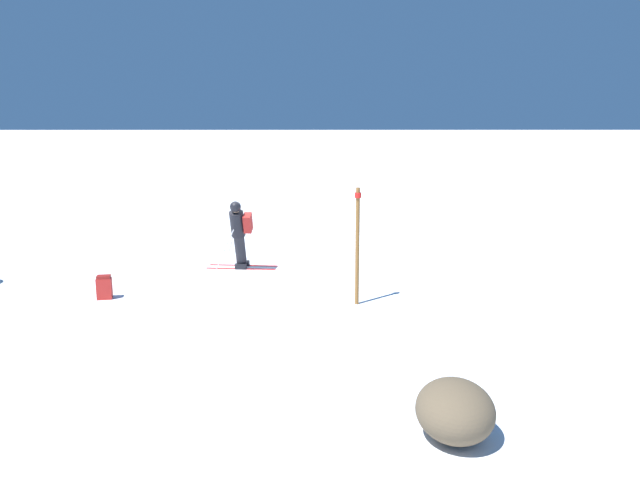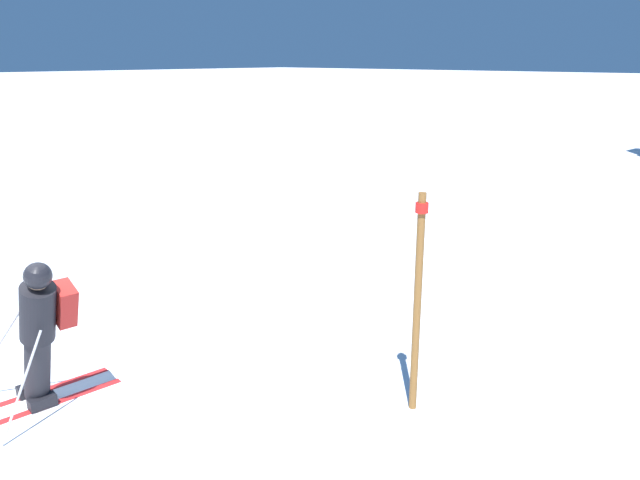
# 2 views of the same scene
# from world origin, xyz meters

# --- Properties ---
(ground_plane) EXTENTS (300.00, 300.00, 0.00)m
(ground_plane) POSITION_xyz_m (0.00, 0.00, 0.00)
(ground_plane) COLOR white
(skier) EXTENTS (1.48, 1.77, 1.80)m
(skier) POSITION_xyz_m (0.74, -0.01, 0.99)
(skier) COLOR red
(skier) RESTS_ON ground
(trail_marker) EXTENTS (0.13, 0.13, 2.37)m
(trail_marker) POSITION_xyz_m (3.49, 2.68, 1.28)
(trail_marker) COLOR brown
(trail_marker) RESTS_ON ground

